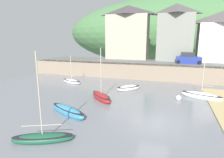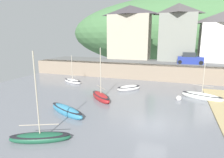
{
  "view_description": "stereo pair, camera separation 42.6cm",
  "coord_description": "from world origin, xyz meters",
  "px_view_note": "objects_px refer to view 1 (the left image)",
  "views": [
    {
      "loc": [
        1.14,
        -14.45,
        6.83
      ],
      "look_at": [
        -5.69,
        6.72,
        1.95
      ],
      "focal_mm": 30.55,
      "sensor_mm": 36.0,
      "label": 1
    },
    {
      "loc": [
        1.54,
        -14.31,
        6.83
      ],
      "look_at": [
        -5.69,
        6.72,
        1.95
      ],
      "focal_mm": 30.55,
      "sensor_mm": 36.0,
      "label": 2
    }
  ],
  "objects_px": {
    "parked_car_near_slipway": "(188,59)",
    "mooring_buoy": "(179,98)",
    "waterfront_building_left": "(128,32)",
    "waterfront_building_right": "(222,36)",
    "waterfront_building_centre": "(175,32)",
    "sailboat_blue_trim": "(72,81)",
    "sailboat_white_hull": "(201,96)",
    "motorboat_with_cabin": "(43,138)",
    "sailboat_far_left": "(101,97)",
    "dinghy_open_wooden": "(128,88)",
    "sailboat_nearest_shore": "(68,111)"
  },
  "relations": [
    {
      "from": "dinghy_open_wooden",
      "to": "sailboat_white_hull",
      "type": "distance_m",
      "value": 8.81
    },
    {
      "from": "waterfront_building_left",
      "to": "parked_car_near_slipway",
      "type": "xyz_separation_m",
      "value": [
        11.79,
        -4.5,
        -4.66
      ]
    },
    {
      "from": "sailboat_far_left",
      "to": "mooring_buoy",
      "type": "relative_size",
      "value": 9.84
    },
    {
      "from": "dinghy_open_wooden",
      "to": "sailboat_blue_trim",
      "type": "distance_m",
      "value": 9.35
    },
    {
      "from": "waterfront_building_centre",
      "to": "sailboat_blue_trim",
      "type": "distance_m",
      "value": 21.93
    },
    {
      "from": "sailboat_far_left",
      "to": "parked_car_near_slipway",
      "type": "relative_size",
      "value": 1.45
    },
    {
      "from": "dinghy_open_wooden",
      "to": "sailboat_white_hull",
      "type": "height_order",
      "value": "sailboat_white_hull"
    },
    {
      "from": "waterfront_building_left",
      "to": "waterfront_building_right",
      "type": "height_order",
      "value": "waterfront_building_left"
    },
    {
      "from": "sailboat_blue_trim",
      "to": "mooring_buoy",
      "type": "height_order",
      "value": "sailboat_blue_trim"
    },
    {
      "from": "waterfront_building_centre",
      "to": "motorboat_with_cabin",
      "type": "distance_m",
      "value": 31.99
    },
    {
      "from": "parked_car_near_slipway",
      "to": "mooring_buoy",
      "type": "xyz_separation_m",
      "value": [
        -1.59,
        -13.47,
        -3.02
      ]
    },
    {
      "from": "sailboat_white_hull",
      "to": "sailboat_blue_trim",
      "type": "bearing_deg",
      "value": -167.29
    },
    {
      "from": "sailboat_blue_trim",
      "to": "motorboat_with_cabin",
      "type": "distance_m",
      "value": 17.04
    },
    {
      "from": "waterfront_building_right",
      "to": "sailboat_blue_trim",
      "type": "distance_m",
      "value": 27.78
    },
    {
      "from": "sailboat_far_left",
      "to": "parked_car_near_slipway",
      "type": "xyz_separation_m",
      "value": [
        9.83,
        16.17,
        2.88
      ]
    },
    {
      "from": "sailboat_far_left",
      "to": "waterfront_building_right",
      "type": "bearing_deg",
      "value": 97.11
    },
    {
      "from": "waterfront_building_left",
      "to": "sailboat_nearest_shore",
      "type": "relative_size",
      "value": 2.37
    },
    {
      "from": "sailboat_blue_trim",
      "to": "sailboat_white_hull",
      "type": "height_order",
      "value": "sailboat_blue_trim"
    },
    {
      "from": "waterfront_building_centre",
      "to": "sailboat_white_hull",
      "type": "height_order",
      "value": "waterfront_building_centre"
    },
    {
      "from": "waterfront_building_centre",
      "to": "sailboat_far_left",
      "type": "relative_size",
      "value": 1.78
    },
    {
      "from": "waterfront_building_centre",
      "to": "mooring_buoy",
      "type": "distance_m",
      "value": 19.54
    },
    {
      "from": "motorboat_with_cabin",
      "to": "mooring_buoy",
      "type": "xyz_separation_m",
      "value": [
        8.83,
        12.07,
        -0.08
      ]
    },
    {
      "from": "sailboat_far_left",
      "to": "sailboat_blue_trim",
      "type": "bearing_deg",
      "value": -176.81
    },
    {
      "from": "motorboat_with_cabin",
      "to": "sailboat_nearest_shore",
      "type": "relative_size",
      "value": 1.36
    },
    {
      "from": "dinghy_open_wooden",
      "to": "sailboat_far_left",
      "type": "height_order",
      "value": "sailboat_far_left"
    },
    {
      "from": "sailboat_white_hull",
      "to": "parked_car_near_slipway",
      "type": "height_order",
      "value": "parked_car_near_slipway"
    },
    {
      "from": "waterfront_building_right",
      "to": "mooring_buoy",
      "type": "xyz_separation_m",
      "value": [
        -7.23,
        -17.97,
        -6.84
      ]
    },
    {
      "from": "parked_car_near_slipway",
      "to": "sailboat_white_hull",
      "type": "bearing_deg",
      "value": -86.73
    },
    {
      "from": "waterfront_building_right",
      "to": "sailboat_white_hull",
      "type": "distance_m",
      "value": 18.62
    },
    {
      "from": "sailboat_far_left",
      "to": "sailboat_white_hull",
      "type": "xyz_separation_m",
      "value": [
        10.71,
        3.98,
        -0.03
      ]
    },
    {
      "from": "waterfront_building_centre",
      "to": "dinghy_open_wooden",
      "type": "bearing_deg",
      "value": -109.2
    },
    {
      "from": "sailboat_blue_trim",
      "to": "mooring_buoy",
      "type": "relative_size",
      "value": 7.09
    },
    {
      "from": "sailboat_far_left",
      "to": "mooring_buoy",
      "type": "xyz_separation_m",
      "value": [
        8.24,
        2.7,
        -0.14
      ]
    },
    {
      "from": "waterfront_building_left",
      "to": "sailboat_blue_trim",
      "type": "height_order",
      "value": "waterfront_building_left"
    },
    {
      "from": "waterfront_building_right",
      "to": "sailboat_nearest_shore",
      "type": "xyz_separation_m",
      "value": [
        -16.87,
        -25.46,
        -6.73
      ]
    },
    {
      "from": "mooring_buoy",
      "to": "sailboat_far_left",
      "type": "bearing_deg",
      "value": -161.85
    },
    {
      "from": "waterfront_building_right",
      "to": "sailboat_white_hull",
      "type": "bearing_deg",
      "value": -105.95
    },
    {
      "from": "waterfront_building_centre",
      "to": "sailboat_white_hull",
      "type": "bearing_deg",
      "value": -78.82
    },
    {
      "from": "waterfront_building_centre",
      "to": "waterfront_building_right",
      "type": "relative_size",
      "value": 1.17
    },
    {
      "from": "sailboat_blue_trim",
      "to": "mooring_buoy",
      "type": "bearing_deg",
      "value": 10.52
    },
    {
      "from": "motorboat_with_cabin",
      "to": "sailboat_far_left",
      "type": "bearing_deg",
      "value": 62.68
    },
    {
      "from": "waterfront_building_centre",
      "to": "parked_car_near_slipway",
      "type": "bearing_deg",
      "value": -61.7
    },
    {
      "from": "waterfront_building_left",
      "to": "sailboat_white_hull",
      "type": "bearing_deg",
      "value": -52.8
    },
    {
      "from": "mooring_buoy",
      "to": "motorboat_with_cabin",
      "type": "bearing_deg",
      "value": -126.18
    },
    {
      "from": "waterfront_building_right",
      "to": "sailboat_blue_trim",
      "type": "relative_size",
      "value": 2.11
    },
    {
      "from": "waterfront_building_right",
      "to": "sailboat_blue_trim",
      "type": "bearing_deg",
      "value": -147.74
    },
    {
      "from": "sailboat_blue_trim",
      "to": "waterfront_building_right",
      "type": "bearing_deg",
      "value": 55.78
    },
    {
      "from": "waterfront_building_centre",
      "to": "sailboat_white_hull",
      "type": "relative_size",
      "value": 2.34
    },
    {
      "from": "waterfront_building_left",
      "to": "waterfront_building_centre",
      "type": "xyz_separation_m",
      "value": [
        9.37,
        0.0,
        -0.05
      ]
    },
    {
      "from": "waterfront_building_left",
      "to": "sailboat_blue_trim",
      "type": "bearing_deg",
      "value": -110.39
    }
  ]
}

